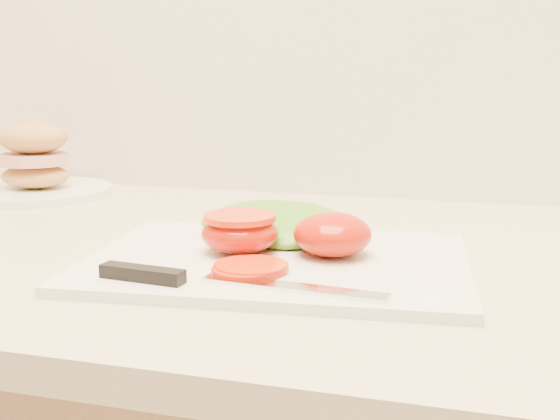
# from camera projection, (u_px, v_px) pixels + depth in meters

# --- Properties ---
(cutting_board) EXTENTS (0.39, 0.30, 0.01)m
(cutting_board) POSITION_uv_depth(u_px,v_px,m) (277.00, 262.00, 0.68)
(cutting_board) COLOR white
(cutting_board) RESTS_ON counter
(tomato_half_dome) EXTENTS (0.08, 0.08, 0.04)m
(tomato_half_dome) POSITION_uv_depth(u_px,v_px,m) (332.00, 234.00, 0.69)
(tomato_half_dome) COLOR #B71C00
(tomato_half_dome) RESTS_ON cutting_board
(tomato_half_cut) EXTENTS (0.08, 0.08, 0.04)m
(tomato_half_cut) POSITION_uv_depth(u_px,v_px,m) (240.00, 232.00, 0.70)
(tomato_half_cut) COLOR #B71C00
(tomato_half_cut) RESTS_ON cutting_board
(tomato_slice_0) EXTENTS (0.07, 0.07, 0.01)m
(tomato_slice_0) POSITION_uv_depth(u_px,v_px,m) (251.00, 267.00, 0.64)
(tomato_slice_0) COLOR #F14512
(tomato_slice_0) RESTS_ON cutting_board
(tomato_slice_1) EXTENTS (0.06, 0.06, 0.01)m
(tomato_slice_1) POSITION_uv_depth(u_px,v_px,m) (245.00, 271.00, 0.63)
(tomato_slice_1) COLOR #F14512
(tomato_slice_1) RESTS_ON cutting_board
(lettuce_leaf_0) EXTENTS (0.17, 0.12, 0.03)m
(lettuce_leaf_0) POSITION_uv_depth(u_px,v_px,m) (276.00, 224.00, 0.76)
(lettuce_leaf_0) COLOR #5E9527
(lettuce_leaf_0) RESTS_ON cutting_board
(lettuce_leaf_1) EXTENTS (0.12, 0.11, 0.02)m
(lettuce_leaf_1) POSITION_uv_depth(u_px,v_px,m) (319.00, 228.00, 0.75)
(lettuce_leaf_1) COLOR #5E9527
(lettuce_leaf_1) RESTS_ON cutting_board
(knife) EXTENTS (0.25, 0.04, 0.01)m
(knife) POSITION_uv_depth(u_px,v_px,m) (200.00, 279.00, 0.60)
(knife) COLOR silver
(knife) RESTS_ON cutting_board
(sandwich_plate) EXTENTS (0.23, 0.23, 0.11)m
(sandwich_plate) POSITION_uv_depth(u_px,v_px,m) (35.00, 170.00, 1.06)
(sandwich_plate) COLOR white
(sandwich_plate) RESTS_ON counter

